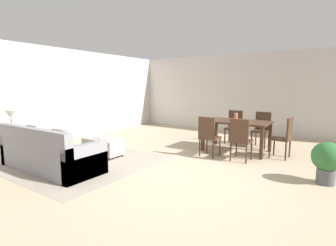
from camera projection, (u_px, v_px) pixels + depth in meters
name	position (u px, v px, depth m)	size (l,w,h in m)	color
ground_plane	(176.00, 174.00, 4.74)	(10.80, 10.80, 0.00)	tan
wall_back	(255.00, 94.00, 8.66)	(9.00, 0.12, 2.70)	beige
wall_left	(54.00, 95.00, 7.44)	(0.12, 11.00, 2.70)	beige
area_rug	(80.00, 161.00, 5.52)	(3.00, 2.80, 0.01)	gray
couch	(49.00, 155.00, 4.97)	(2.20, 0.88, 0.86)	gray
ottoman_table	(103.00, 146.00, 5.96)	(0.94, 0.47, 0.40)	#B7AD9E
side_table	(13.00, 139.00, 5.72)	(0.40, 0.40, 0.56)	brown
table_lamp	(11.00, 115.00, 5.65)	(0.26, 0.26, 0.52)	brown
dining_table	(237.00, 125.00, 6.32)	(1.54, 0.94, 0.76)	#422B1C
dining_chair_near_left	(208.00, 134.00, 5.83)	(0.42, 0.42, 0.92)	#422B1C
dining_chair_near_right	(240.00, 137.00, 5.47)	(0.41, 0.41, 0.92)	#422B1C
dining_chair_far_left	(234.00, 125.00, 7.25)	(0.40, 0.40, 0.92)	#422B1C
dining_chair_far_right	(262.00, 127.00, 6.82)	(0.42, 0.42, 0.92)	#422B1C
dining_chair_head_east	(285.00, 135.00, 5.71)	(0.43, 0.43, 0.92)	#422B1C
vase_centerpiece	(236.00, 117.00, 6.32)	(0.09, 0.09, 0.19)	#B26659
book_on_ottoman	(100.00, 138.00, 5.94)	(0.26, 0.20, 0.03)	silver
potted_plant	(327.00, 160.00, 4.20)	(0.48, 0.48, 0.71)	#4C4C51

